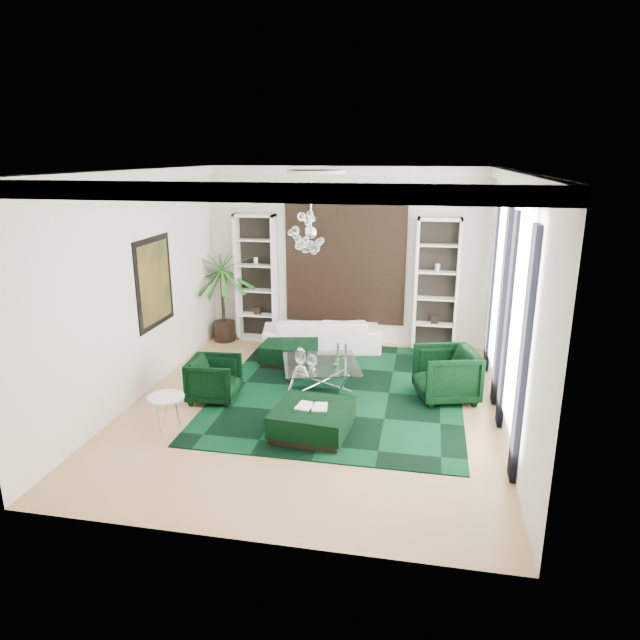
% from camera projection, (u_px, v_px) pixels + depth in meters
% --- Properties ---
extents(floor, '(6.00, 7.00, 0.02)m').
position_uv_depth(floor, '(313.00, 407.00, 9.48)').
color(floor, tan).
rests_on(floor, ground).
extents(ceiling, '(6.00, 7.00, 0.02)m').
position_uv_depth(ceiling, '(312.00, 170.00, 8.41)').
color(ceiling, white).
rests_on(ceiling, ground).
extents(wall_back, '(6.00, 0.02, 3.80)m').
position_uv_depth(wall_back, '(345.00, 257.00, 12.25)').
color(wall_back, silver).
rests_on(wall_back, ground).
extents(wall_front, '(6.00, 0.02, 3.80)m').
position_uv_depth(wall_front, '(241.00, 379.00, 5.63)').
color(wall_front, silver).
rests_on(wall_front, ground).
extents(wall_left, '(0.02, 7.00, 3.80)m').
position_uv_depth(wall_left, '(136.00, 287.00, 9.49)').
color(wall_left, silver).
rests_on(wall_left, ground).
extents(wall_right, '(0.02, 7.00, 3.80)m').
position_uv_depth(wall_right, '(512.00, 304.00, 8.39)').
color(wall_right, silver).
rests_on(wall_right, ground).
extents(crown_molding, '(6.00, 7.00, 0.18)m').
position_uv_depth(crown_molding, '(312.00, 177.00, 8.44)').
color(crown_molding, white).
rests_on(crown_molding, ceiling).
extents(ceiling_medallion, '(0.90, 0.90, 0.05)m').
position_uv_depth(ceiling_medallion, '(316.00, 172.00, 8.70)').
color(ceiling_medallion, white).
rests_on(ceiling_medallion, ceiling).
extents(tapestry, '(2.50, 0.06, 2.80)m').
position_uv_depth(tapestry, '(345.00, 257.00, 12.20)').
color(tapestry, black).
rests_on(tapestry, wall_back).
extents(shelving_left, '(0.90, 0.38, 2.80)m').
position_uv_depth(shelving_left, '(256.00, 278.00, 12.56)').
color(shelving_left, white).
rests_on(shelving_left, floor).
extents(shelving_right, '(0.90, 0.38, 2.80)m').
position_uv_depth(shelving_right, '(436.00, 285.00, 11.85)').
color(shelving_right, white).
rests_on(shelving_right, floor).
extents(painting, '(0.04, 1.30, 1.60)m').
position_uv_depth(painting, '(155.00, 282.00, 10.06)').
color(painting, black).
rests_on(painting, wall_left).
extents(window_near, '(0.03, 1.10, 2.90)m').
position_uv_depth(window_near, '(520.00, 321.00, 7.55)').
color(window_near, white).
rests_on(window_near, wall_right).
extents(curtain_near_a, '(0.07, 0.30, 3.25)m').
position_uv_depth(curtain_near_a, '(524.00, 359.00, 6.89)').
color(curtain_near_a, black).
rests_on(curtain_near_a, floor).
extents(curtain_near_b, '(0.07, 0.30, 3.25)m').
position_uv_depth(curtain_near_b, '(508.00, 323.00, 8.36)').
color(curtain_near_b, black).
rests_on(curtain_near_b, floor).
extents(window_far, '(0.03, 1.10, 2.90)m').
position_uv_depth(window_far, '(500.00, 283.00, 9.81)').
color(window_far, white).
rests_on(window_far, wall_right).
extents(curtain_far_a, '(0.07, 0.30, 3.25)m').
position_uv_depth(curtain_far_a, '(502.00, 308.00, 9.15)').
color(curtain_far_a, black).
rests_on(curtain_far_a, floor).
extents(curtain_far_b, '(0.07, 0.30, 3.25)m').
position_uv_depth(curtain_far_b, '(492.00, 287.00, 10.62)').
color(curtain_far_b, black).
rests_on(curtain_far_b, floor).
extents(rug, '(4.20, 5.00, 0.02)m').
position_uv_depth(rug, '(340.00, 390.00, 10.11)').
color(rug, black).
rests_on(rug, floor).
extents(sofa, '(2.59, 1.44, 0.72)m').
position_uv_depth(sofa, '(322.00, 334.00, 12.10)').
color(sofa, white).
rests_on(sofa, floor).
extents(armchair_left, '(0.87, 0.85, 0.75)m').
position_uv_depth(armchair_left, '(214.00, 379.00, 9.64)').
color(armchair_left, black).
rests_on(armchair_left, floor).
extents(armchair_right, '(1.20, 1.19, 0.89)m').
position_uv_depth(armchair_right, '(446.00, 374.00, 9.64)').
color(armchair_right, black).
rests_on(armchair_right, floor).
extents(coffee_table, '(1.63, 1.63, 0.45)m').
position_uv_depth(coffee_table, '(321.00, 375.00, 10.21)').
color(coffee_table, white).
rests_on(coffee_table, floor).
extents(ottoman_side, '(1.02, 1.02, 0.44)m').
position_uv_depth(ottoman_side, '(289.00, 352.00, 11.40)').
color(ottoman_side, black).
rests_on(ottoman_side, floor).
extents(ottoman_front, '(1.19, 1.19, 0.44)m').
position_uv_depth(ottoman_front, '(312.00, 420.00, 8.48)').
color(ottoman_front, black).
rests_on(ottoman_front, floor).
extents(book, '(0.47, 0.31, 0.03)m').
position_uv_depth(book, '(312.00, 406.00, 8.42)').
color(book, white).
rests_on(book, ottoman_front).
extents(side_table, '(0.56, 0.56, 0.53)m').
position_uv_depth(side_table, '(167.00, 413.00, 8.61)').
color(side_table, white).
rests_on(side_table, floor).
extents(palm, '(2.17, 2.17, 2.63)m').
position_uv_depth(palm, '(222.00, 283.00, 12.45)').
color(palm, '#276521').
rests_on(palm, floor).
extents(chandelier, '(0.96, 0.96, 0.68)m').
position_uv_depth(chandelier, '(311.00, 233.00, 8.89)').
color(chandelier, white).
rests_on(chandelier, ceiling).
extents(table_plant, '(0.15, 0.13, 0.24)m').
position_uv_depth(table_plant, '(337.00, 363.00, 9.80)').
color(table_plant, '#276521').
rests_on(table_plant, coffee_table).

